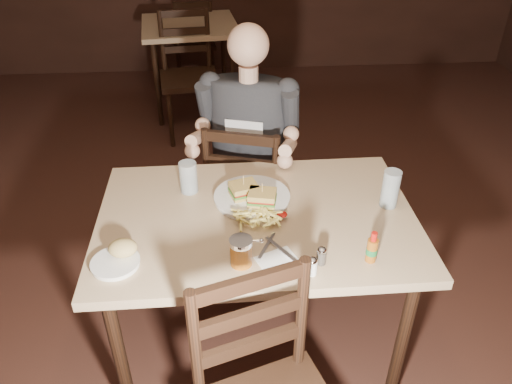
{
  "coord_description": "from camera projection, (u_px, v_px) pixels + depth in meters",
  "views": [
    {
      "loc": [
        -0.17,
        -1.86,
        1.94
      ],
      "look_at": [
        -0.05,
        -0.24,
        0.85
      ],
      "focal_mm": 35.0,
      "sensor_mm": 36.0,
      "label": 1
    }
  ],
  "objects": [
    {
      "name": "pepper_shaker",
      "position": [
        321.0,
        256.0,
        1.72
      ],
      "size": [
        0.04,
        0.04,
        0.06
      ],
      "primitive_type": null,
      "rotation": [
        0.0,
        0.0,
        0.01
      ],
      "color": "#38332D",
      "rests_on": "main_table"
    },
    {
      "name": "bread_roll",
      "position": [
        123.0,
        248.0,
        1.74
      ],
      "size": [
        0.1,
        0.08,
        0.06
      ],
      "primitive_type": "ellipsoid",
      "rotation": [
        0.0,
        0.0,
        0.01
      ],
      "color": "tan",
      "rests_on": "side_plate"
    },
    {
      "name": "bg_table",
      "position": [
        190.0,
        34.0,
        4.3
      ],
      "size": [
        0.88,
        0.88,
        0.77
      ],
      "rotation": [
        0.0,
        0.0,
        0.11
      ],
      "color": "tan",
      "rests_on": "ground"
    },
    {
      "name": "hot_sauce",
      "position": [
        372.0,
        247.0,
        1.72
      ],
      "size": [
        0.04,
        0.04,
        0.12
      ],
      "primitive_type": null,
      "rotation": [
        0.0,
        0.0,
        0.01
      ],
      "color": "#944C11",
      "rests_on": "main_table"
    },
    {
      "name": "napkin",
      "position": [
        279.0,
        262.0,
        1.74
      ],
      "size": [
        0.18,
        0.17,
        0.0
      ],
      "primitive_type": "cube",
      "rotation": [
        0.0,
        0.0,
        0.41
      ],
      "color": "white",
      "rests_on": "main_table"
    },
    {
      "name": "ketchup_dollop",
      "position": [
        282.0,
        214.0,
        1.94
      ],
      "size": [
        0.05,
        0.05,
        0.01
      ],
      "primitive_type": "ellipsoid",
      "rotation": [
        0.0,
        0.0,
        0.01
      ],
      "color": "maroon",
      "rests_on": "dinner_plate"
    },
    {
      "name": "side_plate",
      "position": [
        116.0,
        264.0,
        1.72
      ],
      "size": [
        0.17,
        0.17,
        0.01
      ],
      "primitive_type": "cylinder",
      "rotation": [
        0.0,
        0.0,
        0.01
      ],
      "color": "white",
      "rests_on": "main_table"
    },
    {
      "name": "room_shell",
      "position": [
        264.0,
        34.0,
        1.86
      ],
      "size": [
        7.0,
        7.0,
        7.0
      ],
      "color": "black",
      "rests_on": "ground"
    },
    {
      "name": "glass_right",
      "position": [
        390.0,
        189.0,
        1.98
      ],
      "size": [
        0.07,
        0.07,
        0.16
      ],
      "primitive_type": "cylinder",
      "rotation": [
        0.0,
        0.0,
        0.01
      ],
      "color": "silver",
      "rests_on": "main_table"
    },
    {
      "name": "syrup_dispenser",
      "position": [
        241.0,
        252.0,
        1.71
      ],
      "size": [
        0.08,
        0.08,
        0.11
      ],
      "primitive_type": null,
      "rotation": [
        0.0,
        0.0,
        0.01
      ],
      "color": "#944C11",
      "rests_on": "main_table"
    },
    {
      "name": "fries_pile",
      "position": [
        257.0,
        216.0,
        1.91
      ],
      "size": [
        0.22,
        0.16,
        0.04
      ],
      "primitive_type": null,
      "rotation": [
        0.0,
        0.0,
        0.01
      ],
      "color": "#E5D366",
      "rests_on": "dinner_plate"
    },
    {
      "name": "sandwich_right",
      "position": [
        244.0,
        187.0,
        2.02
      ],
      "size": [
        0.13,
        0.11,
        0.09
      ],
      "primitive_type": null,
      "rotation": [
        0.0,
        0.0,
        0.29
      ],
      "color": "#D9B963",
      "rests_on": "dinner_plate"
    },
    {
      "name": "bg_chair_far",
      "position": [
        194.0,
        43.0,
        4.89
      ],
      "size": [
        0.45,
        0.48,
        0.87
      ],
      "primitive_type": null,
      "rotation": [
        0.0,
        0.0,
        3.25
      ],
      "color": "black",
      "rests_on": "ground"
    },
    {
      "name": "diner",
      "position": [
        247.0,
        119.0,
        2.38
      ],
      "size": [
        0.6,
        0.53,
        0.88
      ],
      "primitive_type": null,
      "rotation": [
        0.0,
        0.0,
        -0.29
      ],
      "color": "#27292B",
      "rests_on": "chair_far"
    },
    {
      "name": "chair_far",
      "position": [
        250.0,
        193.0,
        2.67
      ],
      "size": [
        0.53,
        0.56,
        0.91
      ],
      "primitive_type": null,
      "rotation": [
        0.0,
        0.0,
        2.86
      ],
      "color": "black",
      "rests_on": "ground"
    },
    {
      "name": "main_table",
      "position": [
        257.0,
        231.0,
        2.01
      ],
      "size": [
        1.26,
        0.84,
        0.77
      ],
      "rotation": [
        0.0,
        0.0,
        0.01
      ],
      "color": "tan",
      "rests_on": "ground"
    },
    {
      "name": "glass_left",
      "position": [
        189.0,
        177.0,
        2.08
      ],
      "size": [
        0.07,
        0.07,
        0.14
      ],
      "primitive_type": "cylinder",
      "rotation": [
        0.0,
        0.0,
        0.01
      ],
      "color": "silver",
      "rests_on": "main_table"
    },
    {
      "name": "sandwich_left",
      "position": [
        262.0,
        195.0,
        1.97
      ],
      "size": [
        0.12,
        0.11,
        0.1
      ],
      "primitive_type": null,
      "rotation": [
        0.0,
        0.0,
        -0.21
      ],
      "color": "#D9B963",
      "rests_on": "dinner_plate"
    },
    {
      "name": "dinner_plate",
      "position": [
        252.0,
        198.0,
        2.05
      ],
      "size": [
        0.31,
        0.31,
        0.02
      ],
      "primitive_type": "cylinder",
      "rotation": [
        0.0,
        0.0,
        0.01
      ],
      "color": "white",
      "rests_on": "main_table"
    },
    {
      "name": "knife",
      "position": [
        287.0,
        254.0,
        1.77
      ],
      "size": [
        0.14,
        0.2,
        0.01
      ],
      "primitive_type": "cube",
      "rotation": [
        0.0,
        0.0,
        0.57
      ],
      "color": "silver",
      "rests_on": "napkin"
    },
    {
      "name": "fork",
      "position": [
        267.0,
        246.0,
        1.81
      ],
      "size": [
        0.08,
        0.15,
        0.0
      ],
      "primitive_type": "cube",
      "rotation": [
        0.0,
        0.0,
        -0.45
      ],
      "color": "silver",
      "rests_on": "napkin"
    },
    {
      "name": "salt_shaker",
      "position": [
        312.0,
        266.0,
        1.68
      ],
      "size": [
        0.04,
        0.04,
        0.06
      ],
      "primitive_type": null,
      "rotation": [
        0.0,
        0.0,
        0.01
      ],
      "color": "white",
      "rests_on": "main_table"
    },
    {
      "name": "bg_chair_near",
      "position": [
        190.0,
        79.0,
        3.95
      ],
      "size": [
        0.5,
        0.54,
        0.97
      ],
      "primitive_type": null,
      "rotation": [
        0.0,
        0.0,
        0.12
      ],
      "color": "black",
      "rests_on": "ground"
    }
  ]
}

